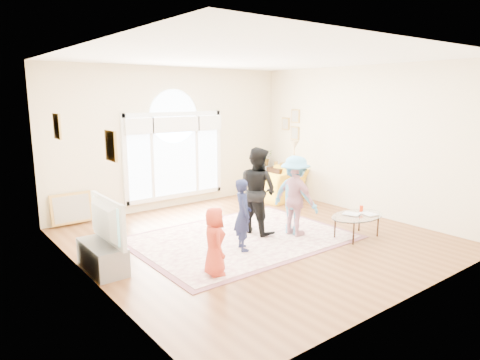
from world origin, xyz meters
TOP-DOWN VIEW (x-y plane):
  - ground at (0.00, 0.00)m, footprint 6.00×6.00m
  - room_shell at (0.01, 2.83)m, footprint 6.00×6.00m
  - area_rug at (-0.23, 0.17)m, footprint 3.60×2.60m
  - rug_border at (-0.23, 0.17)m, footprint 3.80×2.80m
  - tv_console at (-2.75, 0.30)m, footprint 0.45×1.00m
  - television at (-2.74, 0.30)m, footprint 0.18×1.18m
  - coffee_table at (1.48, -1.08)m, footprint 1.14×0.73m
  - armchair at (2.32, 1.92)m, footprint 1.35×1.23m
  - side_cabinet at (2.78, 2.43)m, footprint 0.40×0.50m
  - floor_lamp at (2.46, 1.55)m, footprint 0.24×0.24m
  - plant_pedestal at (2.70, 2.88)m, footprint 0.20×0.20m
  - potted_plant at (2.70, 2.88)m, footprint 0.43×0.38m
  - leaning_picture at (-2.42, 2.90)m, footprint 0.80×0.14m
  - child_red at (-1.53, -0.88)m, footprint 0.45×0.56m
  - child_navy at (-0.58, -0.33)m, footprint 0.43×0.52m
  - child_black at (0.20, 0.23)m, footprint 0.71×0.86m
  - child_pink at (0.65, -0.33)m, footprint 0.38×0.81m
  - child_blue at (0.71, -0.25)m, footprint 0.70×1.03m

SIDE VIEW (x-z plane):
  - ground at x=0.00m, z-range 0.00..0.00m
  - leaning_picture at x=-2.42m, z-range -0.31..0.31m
  - rug_border at x=-0.23m, z-range 0.00..0.01m
  - area_rug at x=-0.23m, z-range 0.00..0.02m
  - tv_console at x=-2.75m, z-range 0.00..0.42m
  - side_cabinet at x=2.78m, z-range 0.00..0.70m
  - plant_pedestal at x=2.70m, z-range 0.00..0.70m
  - armchair at x=2.32m, z-range 0.00..0.78m
  - coffee_table at x=1.48m, z-range 0.13..0.67m
  - child_red at x=-1.53m, z-range 0.02..1.02m
  - child_navy at x=-0.58m, z-range 0.02..1.23m
  - child_pink at x=0.65m, z-range 0.02..1.36m
  - child_blue at x=0.71m, z-range 0.02..1.49m
  - television at x=-2.74m, z-range 0.42..1.10m
  - child_black at x=0.20m, z-range 0.02..1.64m
  - potted_plant at x=2.70m, z-range 0.70..1.13m
  - floor_lamp at x=2.46m, z-range 0.53..2.04m
  - room_shell at x=0.01m, z-range -1.43..4.57m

